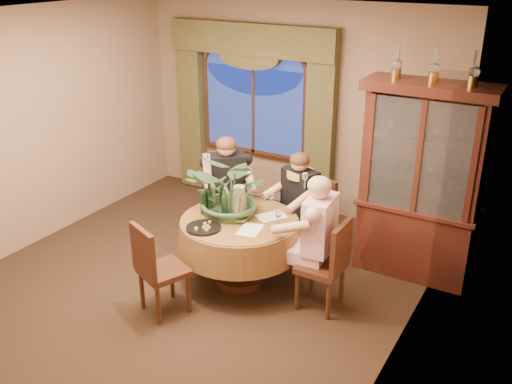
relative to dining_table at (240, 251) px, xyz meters
The scene contains 36 objects.
floor 0.68m from the dining_table, 140.90° to the right, with size 5.00×5.00×0.00m, color black.
wall_back 2.42m from the dining_table, 101.49° to the left, with size 4.50×4.50×0.00m, color #866A52.
wall_right 2.11m from the dining_table, 11.06° to the right, with size 5.00×5.00×0.00m, color #866A52.
ceiling 2.49m from the dining_table, 140.90° to the right, with size 5.00×5.00×0.00m, color white.
window 2.50m from the dining_table, 116.53° to the left, with size 1.62×0.10×1.32m, color navy, non-canonical shape.
arched_transom 2.88m from the dining_table, 116.53° to the left, with size 1.60×0.06×0.44m, color navy, non-canonical shape.
drapery_left 3.00m from the dining_table, 135.57° to the left, with size 0.38×0.14×2.32m, color #423F20.
drapery_right 2.18m from the dining_table, 90.18° to the left, with size 0.38×0.14×2.32m, color #423F20.
swag_valance 2.95m from the dining_table, 117.44° to the left, with size 2.45×0.16×0.42m, color #423F20, non-canonical shape.
dining_table is the anchor object (origin of this frame).
china_cabinet 2.05m from the dining_table, 35.77° to the left, with size 1.33×0.53×2.15m, color #36130D.
oil_lamp_left 2.54m from the dining_table, 43.43° to the left, with size 0.11×0.11×0.34m, color #A5722D, non-canonical shape.
oil_lamp_center 2.73m from the dining_table, 35.77° to the left, with size 0.11×0.11×0.34m, color #A5722D, non-canonical shape.
oil_lamp_right 2.96m from the dining_table, 30.18° to the left, with size 0.11×0.11×0.34m, color #A5722D, non-canonical shape.
chair_right 0.95m from the dining_table, ahead, with size 0.42×0.42×0.96m, color black.
chair_back_right 0.95m from the dining_table, 63.82° to the left, with size 0.42×0.42×0.96m, color black.
chair_back 0.90m from the dining_table, 134.17° to the left, with size 0.42×0.42×0.96m, color black.
chair_front_left 0.92m from the dining_table, 112.87° to the right, with size 0.42×0.42×0.96m, color black.
person_pink 0.93m from the dining_table, ahead, with size 0.49×0.45×1.37m, color beige, non-canonical shape.
person_back 0.92m from the dining_table, 131.61° to the left, with size 0.50×0.46×1.39m, color black, non-canonical shape.
person_scarf 0.91m from the dining_table, 69.20° to the left, with size 0.47×0.43×1.30m, color black, non-canonical shape.
stoneware_vase 0.55m from the dining_table, 121.98° to the left, with size 0.17×0.17×0.31m, color #968462, non-canonical shape.
centerpiece_plant 0.98m from the dining_table, 146.19° to the left, with size 0.92×1.02×0.80m, color #365735.
olive_bowl 0.41m from the dining_table, 58.15° to the right, with size 0.16×0.16×0.05m, color #4E562E.
cheese_platter 0.57m from the dining_table, 117.54° to the right, with size 0.36×0.36×0.02m, color black.
wine_bottle_0 0.58m from the dining_table, 162.65° to the left, with size 0.07×0.07×0.33m, color tan.
wine_bottle_1 0.69m from the dining_table, 165.73° to the left, with size 0.07×0.07×0.33m, color tan.
wine_bottle_2 0.64m from the dining_table, 152.48° to the left, with size 0.07×0.07×0.33m, color black.
wine_bottle_3 0.68m from the dining_table, 169.29° to the right, with size 0.07×0.07×0.33m, color black.
wine_bottle_4 0.56m from the dining_table, 155.81° to the right, with size 0.07×0.07×0.33m, color black.
wine_bottle_5 0.65m from the dining_table, behind, with size 0.07×0.07×0.33m, color black.
tasting_paper_0 0.47m from the dining_table, 35.87° to the right, with size 0.21×0.30×0.00m, color white.
tasting_paper_1 0.51m from the dining_table, 40.11° to the left, with size 0.21×0.30×0.00m, color white.
wine_glass_person_pink 0.64m from the dining_table, ahead, with size 0.07×0.07×0.18m, color silver, non-canonical shape.
wine_glass_person_back 0.64m from the dining_table, 131.61° to the left, with size 0.07×0.07×0.18m, color silver, non-canonical shape.
wine_glass_person_scarf 0.64m from the dining_table, 69.20° to the left, with size 0.07×0.07×0.18m, color silver, non-canonical shape.
Camera 1 is at (3.28, -4.23, 3.33)m, focal length 40.00 mm.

